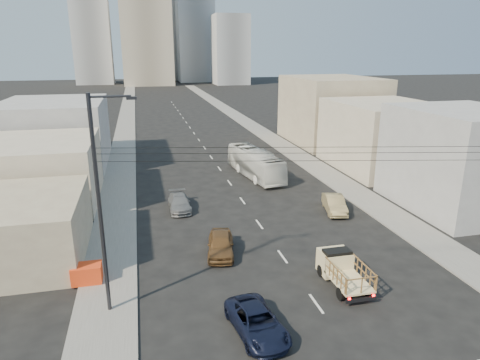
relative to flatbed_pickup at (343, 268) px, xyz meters
name	(u,v)px	position (x,y,z in m)	size (l,w,h in m)	color
ground	(331,324)	(-2.38, -3.66, -1.09)	(420.00, 420.00, 0.00)	black
sidewalk_left	(126,123)	(-14.13, 66.34, -1.03)	(3.50, 180.00, 0.12)	slate
sidewalk_right	(241,119)	(9.37, 66.34, -1.03)	(3.50, 180.00, 0.12)	slate
lane_dashes	(196,136)	(-2.38, 49.34, -1.09)	(0.15, 104.00, 0.01)	silver
flatbed_pickup	(343,268)	(0.00, 0.00, 0.00)	(1.95, 4.41, 1.90)	beige
navy_pickup	(257,322)	(-6.42, -3.45, -0.44)	(2.19, 4.74, 1.32)	black
city_bus	(255,163)	(1.02, 24.18, 0.47)	(2.63, 11.23, 3.13)	silver
sedan_brown	(221,244)	(-6.55, 5.75, -0.33)	(1.81, 4.49, 1.53)	brown
sedan_tan	(335,204)	(4.97, 11.61, -0.36)	(1.56, 4.48, 1.48)	#938256
sedan_grey	(179,203)	(-8.53, 15.35, -0.43)	(1.86, 4.57, 1.33)	slate
streetlamp_left	(101,202)	(-13.78, 0.34, 5.34)	(2.36, 0.25, 12.00)	#2D2D33
overhead_wires	(330,154)	(-2.38, -2.16, 7.87)	(23.01, 5.02, 0.72)	black
crate_stack	(87,273)	(-15.38, 3.72, -0.40)	(1.80, 1.20, 1.14)	#F14016
bldg_right_near	(462,159)	(16.62, 10.34, 3.41)	(10.00, 12.00, 9.00)	#969699
bldg_right_mid	(383,136)	(17.12, 24.34, 2.91)	(11.00, 14.00, 8.00)	#B8AC94
bldg_right_far	(331,110)	(17.62, 40.34, 3.91)	(12.00, 16.00, 10.00)	tan
bldg_left_near	(15,229)	(-20.38, 8.34, 1.11)	(9.00, 10.00, 4.40)	tan
bldg_left_mid	(35,172)	(-21.38, 20.34, 1.91)	(11.00, 12.00, 6.00)	#B8AC94
bldg_left_far	(56,133)	(-21.88, 35.34, 2.91)	(12.00, 16.00, 8.00)	#969699
high_rise_tower	(145,8)	(-6.38, 166.34, 28.91)	(20.00, 20.00, 60.00)	gray
midrise_ne	(195,36)	(15.62, 181.34, 18.91)	(16.00, 16.00, 40.00)	gray
midrise_nw	(93,42)	(-28.38, 176.34, 15.91)	(15.00, 15.00, 34.00)	gray
midrise_back	(166,32)	(3.62, 196.34, 20.91)	(18.00, 18.00, 44.00)	#969699
midrise_east	(230,50)	(27.62, 161.34, 12.91)	(14.00, 14.00, 28.00)	gray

